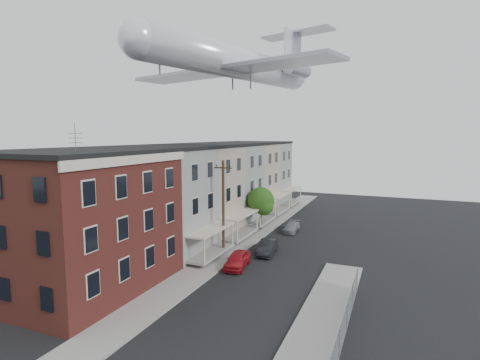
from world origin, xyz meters
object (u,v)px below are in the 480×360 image
object	(u,v)px
street_tree	(262,202)
car_mid	(267,247)
car_near	(237,260)
car_far	(292,227)
airplane	(239,63)
utility_pole	(223,206)

from	to	relation	value
street_tree	car_mid	size ratio (longest dim) A/B	1.29
car_near	car_mid	distance (m)	4.66
street_tree	car_mid	world-z (taller)	street_tree
car_far	airplane	distance (m)	19.51
utility_pole	car_mid	world-z (taller)	utility_pole
car_near	street_tree	bearing A→B (deg)	93.03
street_tree	car_near	xyz separation A→B (m)	(2.26, -12.63, -2.76)
street_tree	airplane	distance (m)	16.17
car_near	airplane	size ratio (longest dim) A/B	0.15
car_mid	street_tree	bearing A→B (deg)	106.98
street_tree	car_mid	distance (m)	9.27
car_mid	car_near	bearing A→B (deg)	-111.20
car_far	airplane	size ratio (longest dim) A/B	0.14
street_tree	car_mid	xyz separation A→B (m)	(3.47, -8.13, -2.78)
car_near	airplane	bearing A→B (deg)	104.38
utility_pole	street_tree	size ratio (longest dim) A/B	1.73
car_far	airplane	world-z (taller)	airplane
utility_pole	car_near	size ratio (longest dim) A/B	2.23
airplane	street_tree	bearing A→B (deg)	87.57
street_tree	airplane	bearing A→B (deg)	-92.43
car_far	utility_pole	bearing A→B (deg)	-111.67
utility_pole	car_near	world-z (taller)	utility_pole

